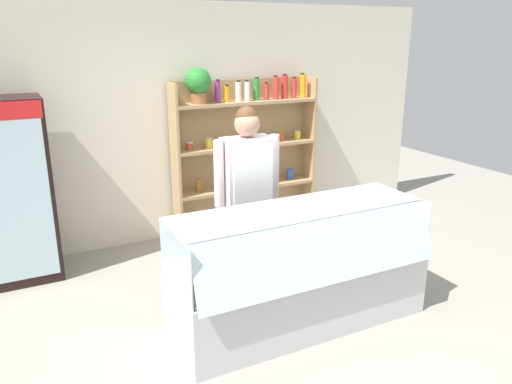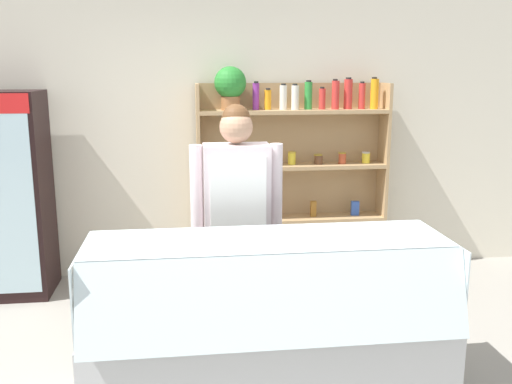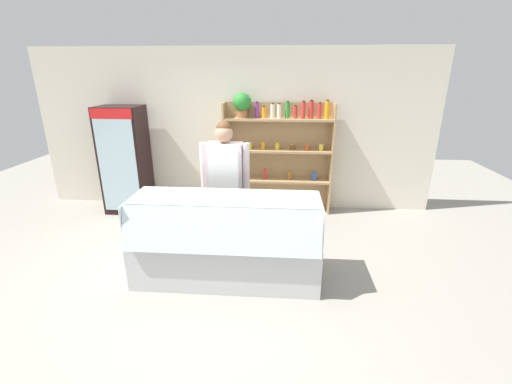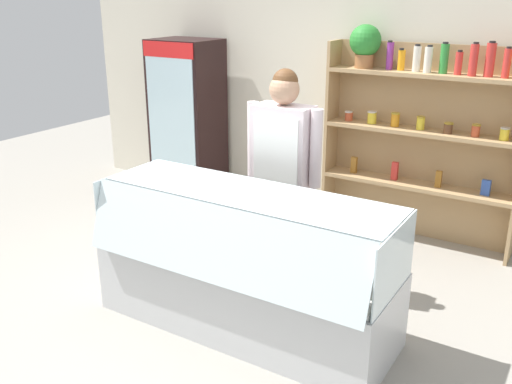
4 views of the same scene
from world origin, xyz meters
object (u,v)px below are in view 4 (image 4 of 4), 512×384
drinks_fridge (188,121)px  shelving_unit (415,122)px  shop_clerk (283,160)px  deli_display_case (244,287)px

drinks_fridge → shelving_unit: size_ratio=0.90×
shelving_unit → shop_clerk: 1.56m
shop_clerk → shelving_unit: bearing=67.6°
shelving_unit → deli_display_case: 2.37m
shelving_unit → shop_clerk: size_ratio=1.14×
deli_display_case → shop_clerk: shop_clerk is taller
drinks_fridge → shop_clerk: 2.27m
drinks_fridge → shop_clerk: bearing=-32.7°
shelving_unit → shop_clerk: (-0.59, -1.44, -0.10)m
shelving_unit → deli_display_case: shelving_unit is taller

